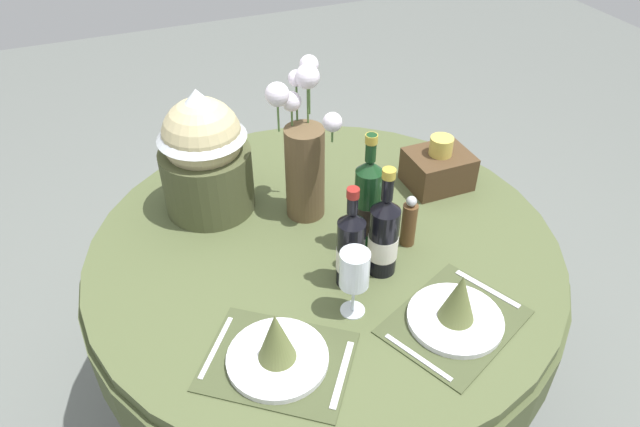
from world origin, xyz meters
name	(u,v)px	position (x,y,z in m)	size (l,w,h in m)	color
ground	(323,396)	(0.00, 0.00, 0.00)	(8.00, 8.00, 0.00)	slate
dining_table	(324,276)	(0.00, 0.00, 0.62)	(1.40, 1.40, 0.76)	#4C5633
place_setting_left	(277,349)	(-0.27, -0.36, 0.81)	(0.43, 0.41, 0.16)	#41492B
place_setting_right	(457,309)	(0.18, -0.41, 0.81)	(0.42, 0.38, 0.16)	#41492B
flower_vase	(303,155)	(0.00, 0.16, 0.97)	(0.18, 0.22, 0.47)	brown
wine_bottle_left	(384,235)	(0.10, -0.17, 0.88)	(0.08, 0.08, 0.33)	black
wine_bottle_centre	(367,205)	(0.10, -0.06, 0.91)	(0.08, 0.08, 0.37)	#143819
wine_bottle_right	(350,249)	(0.00, -0.18, 0.88)	(0.08, 0.08, 0.31)	black
wine_glass_left	(354,271)	(-0.04, -0.28, 0.90)	(0.07, 0.07, 0.20)	silver
pepper_mill	(409,222)	(0.22, -0.09, 0.84)	(0.04, 0.04, 0.17)	brown
gift_tub_back_left	(204,148)	(-0.26, 0.30, 0.97)	(0.28, 0.28, 0.40)	#474C2D
woven_basket_side_right	(438,167)	(0.45, 0.13, 0.83)	(0.20, 0.17, 0.18)	#47331E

